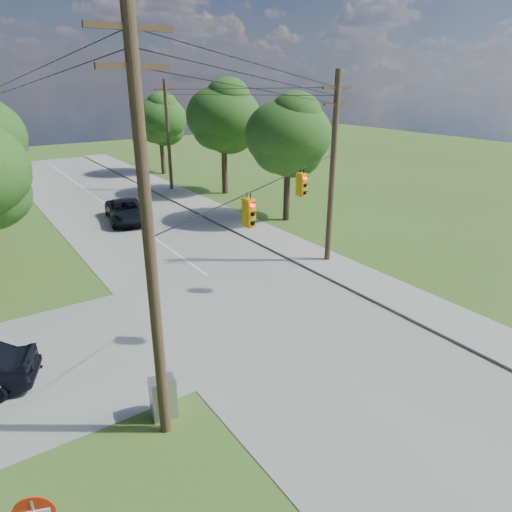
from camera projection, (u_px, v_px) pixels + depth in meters
ground at (292, 384)px, 16.07m from camera, size 140.00×140.00×0.00m
main_road at (259, 312)px, 20.97m from camera, size 10.00×100.00×0.03m
sidewalk_east at (362, 278)px, 24.44m from camera, size 2.60×100.00×0.12m
pole_sw at (149, 238)px, 11.72m from camera, size 2.00×0.32×12.00m
pole_ne at (333, 168)px, 24.89m from camera, size 2.00×0.32×10.50m
pole_north_e at (168, 135)px, 42.00m from camera, size 2.00×0.32×10.00m
power_lines at (176, 98)px, 22.43m from camera, size 13.93×29.62×4.93m
traffic_signals at (278, 196)px, 18.82m from camera, size 4.91×3.27×1.05m
tree_e_near at (288, 135)px, 32.39m from camera, size 6.20×6.20×8.81m
tree_e_mid at (223, 116)px, 40.14m from camera, size 6.60×6.60×9.64m
tree_e_far at (160, 119)px, 49.24m from camera, size 5.80×5.80×8.32m
car_main_north at (126, 211)px, 33.94m from camera, size 3.54×5.97×1.56m
control_cabinet at (163, 398)px, 14.31m from camera, size 0.85×0.67×1.40m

